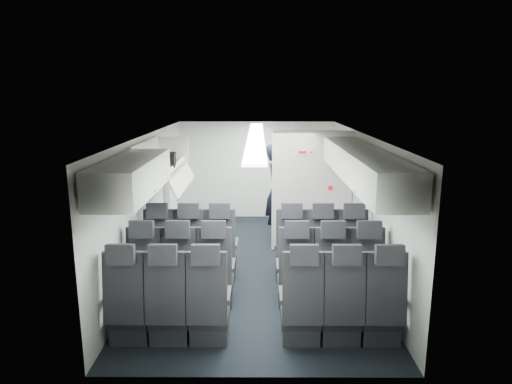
{
  "coord_description": "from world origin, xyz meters",
  "views": [
    {
      "loc": [
        0.03,
        -7.06,
        2.81
      ],
      "look_at": [
        0.0,
        0.4,
        1.15
      ],
      "focal_mm": 32.0,
      "sensor_mm": 36.0,
      "label": 1
    }
  ],
  "objects_px": {
    "carry_on_bag": "(163,160)",
    "seat_row_rear": "(255,309)",
    "seat_row_mid": "(255,277)",
    "galley_unit": "(300,178)",
    "boarding_door": "(172,189)",
    "flight_attendant": "(277,192)",
    "seat_row_front": "(256,254)"
  },
  "relations": [
    {
      "from": "seat_row_front",
      "to": "boarding_door",
      "type": "relative_size",
      "value": 1.79
    },
    {
      "from": "galley_unit",
      "to": "flight_attendant",
      "type": "bearing_deg",
      "value": -112.33
    },
    {
      "from": "boarding_door",
      "to": "carry_on_bag",
      "type": "distance_m",
      "value": 2.09
    },
    {
      "from": "seat_row_front",
      "to": "seat_row_mid",
      "type": "height_order",
      "value": "same"
    },
    {
      "from": "seat_row_front",
      "to": "carry_on_bag",
      "type": "height_order",
      "value": "carry_on_bag"
    },
    {
      "from": "seat_row_mid",
      "to": "carry_on_bag",
      "type": "distance_m",
      "value": 2.25
    },
    {
      "from": "galley_unit",
      "to": "carry_on_bag",
      "type": "relative_size",
      "value": 5.04
    },
    {
      "from": "seat_row_mid",
      "to": "flight_attendant",
      "type": "bearing_deg",
      "value": 81.91
    },
    {
      "from": "galley_unit",
      "to": "flight_attendant",
      "type": "height_order",
      "value": "galley_unit"
    },
    {
      "from": "carry_on_bag",
      "to": "flight_attendant",
      "type": "bearing_deg",
      "value": 40.55
    },
    {
      "from": "seat_row_mid",
      "to": "boarding_door",
      "type": "bearing_deg",
      "value": 118.77
    },
    {
      "from": "galley_unit",
      "to": "seat_row_front",
      "type": "bearing_deg",
      "value": -106.28
    },
    {
      "from": "seat_row_rear",
      "to": "boarding_door",
      "type": "relative_size",
      "value": 1.79
    },
    {
      "from": "seat_row_rear",
      "to": "flight_attendant",
      "type": "height_order",
      "value": "flight_attendant"
    },
    {
      "from": "seat_row_rear",
      "to": "boarding_door",
      "type": "xyz_separation_m",
      "value": [
        -1.64,
        3.89,
        0.55
      ]
    },
    {
      "from": "flight_attendant",
      "to": "carry_on_bag",
      "type": "distance_m",
      "value": 2.63
    },
    {
      "from": "galley_unit",
      "to": "flight_attendant",
      "type": "distance_m",
      "value": 1.45
    },
    {
      "from": "seat_row_rear",
      "to": "flight_attendant",
      "type": "relative_size",
      "value": 1.79
    },
    {
      "from": "boarding_door",
      "to": "flight_attendant",
      "type": "xyz_separation_m",
      "value": [
        2.04,
        -0.17,
        -0.02
      ]
    },
    {
      "from": "boarding_door",
      "to": "flight_attendant",
      "type": "relative_size",
      "value": 1.0
    },
    {
      "from": "carry_on_bag",
      "to": "seat_row_rear",
      "type": "bearing_deg",
      "value": -58.5
    },
    {
      "from": "seat_row_front",
      "to": "flight_attendant",
      "type": "height_order",
      "value": "flight_attendant"
    },
    {
      "from": "seat_row_mid",
      "to": "seat_row_rear",
      "type": "bearing_deg",
      "value": -90.0
    },
    {
      "from": "galley_unit",
      "to": "boarding_door",
      "type": "distance_m",
      "value": 2.84
    },
    {
      "from": "boarding_door",
      "to": "flight_attendant",
      "type": "distance_m",
      "value": 2.05
    },
    {
      "from": "seat_row_rear",
      "to": "carry_on_bag",
      "type": "distance_m",
      "value": 2.8
    },
    {
      "from": "seat_row_front",
      "to": "carry_on_bag",
      "type": "relative_size",
      "value": 8.83
    },
    {
      "from": "galley_unit",
      "to": "carry_on_bag",
      "type": "bearing_deg",
      "value": -127.38
    },
    {
      "from": "seat_row_mid",
      "to": "seat_row_rear",
      "type": "distance_m",
      "value": 0.9
    },
    {
      "from": "flight_attendant",
      "to": "galley_unit",
      "type": "bearing_deg",
      "value": -18.59
    },
    {
      "from": "carry_on_bag",
      "to": "galley_unit",
      "type": "bearing_deg",
      "value": 49.24
    },
    {
      "from": "flight_attendant",
      "to": "seat_row_rear",
      "type": "bearing_deg",
      "value": 177.6
    }
  ]
}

